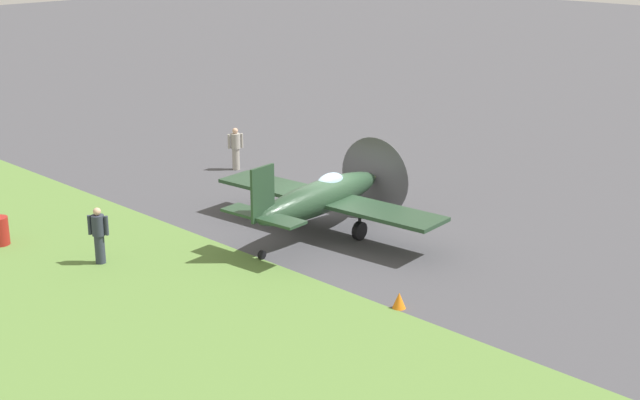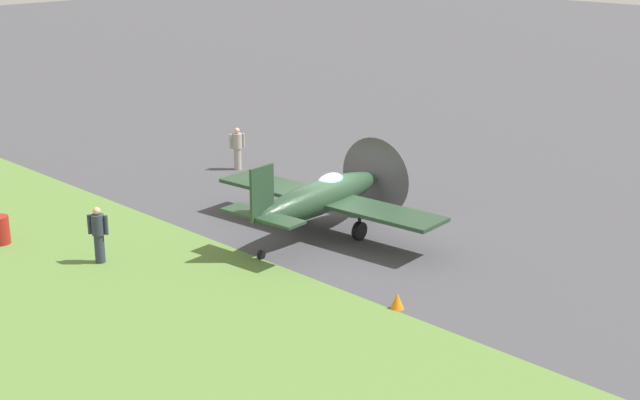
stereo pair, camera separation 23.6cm
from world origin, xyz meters
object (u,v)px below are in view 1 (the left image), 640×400
at_px(airplane_lead, 323,197).
at_px(ground_crew_mechanic, 236,148).
at_px(runway_marker_cone, 399,300).
at_px(ground_crew_chief, 99,234).

bearing_deg(airplane_lead, ground_crew_mechanic, 153.24).
relative_size(airplane_lead, ground_crew_mechanic, 4.90).
bearing_deg(runway_marker_cone, ground_crew_chief, -156.23).
bearing_deg(ground_crew_mechanic, ground_crew_chief, 57.79).
xyz_separation_m(airplane_lead, runway_marker_cone, (5.47, -2.76, -1.04)).
distance_m(ground_crew_mechanic, runway_marker_cone, 14.58).
height_order(airplane_lead, ground_crew_mechanic, airplane_lead).
xyz_separation_m(airplane_lead, ground_crew_chief, (-2.94, -6.47, -0.35)).
height_order(ground_crew_chief, ground_crew_mechanic, same).
distance_m(airplane_lead, ground_crew_mechanic, 8.46).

